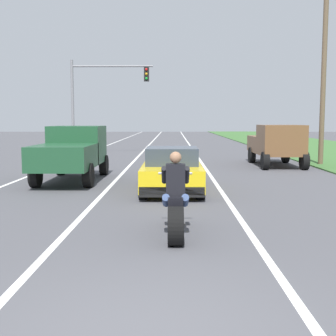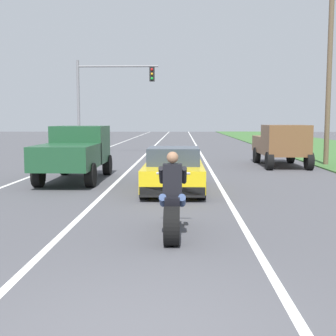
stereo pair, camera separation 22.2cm
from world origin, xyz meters
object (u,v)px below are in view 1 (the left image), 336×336
object	(u,v)px
sports_car_yellow	(172,171)
motorcycle_with_rider	(175,206)
traffic_light_mast_near	(98,91)
pickup_truck_right_shoulder_brown	(276,143)
pickup_truck_left_lane_dark_green	(72,150)

from	to	relation	value
sports_car_yellow	motorcycle_with_rider	bearing A→B (deg)	-89.23
motorcycle_with_rider	traffic_light_mast_near	distance (m)	21.27
motorcycle_with_rider	traffic_light_mast_near	bearing A→B (deg)	103.25
sports_car_yellow	pickup_truck_right_shoulder_brown	size ratio (longest dim) A/B	0.90
pickup_truck_left_lane_dark_green	pickup_truck_right_shoulder_brown	size ratio (longest dim) A/B	1.00
pickup_truck_left_lane_dark_green	traffic_light_mast_near	bearing A→B (deg)	95.07
motorcycle_with_rider	pickup_truck_right_shoulder_brown	distance (m)	14.10
sports_car_yellow	pickup_truck_left_lane_dark_green	world-z (taller)	pickup_truck_left_lane_dark_green
motorcycle_with_rider	pickup_truck_right_shoulder_brown	size ratio (longest dim) A/B	0.46
sports_car_yellow	traffic_light_mast_near	xyz separation A→B (m)	(-4.74, 14.90, 3.41)
pickup_truck_right_shoulder_brown	traffic_light_mast_near	xyz separation A→B (m)	(-9.74, 7.23, 2.93)
motorcycle_with_rider	sports_car_yellow	world-z (taller)	motorcycle_with_rider
pickup_truck_right_shoulder_brown	traffic_light_mast_near	size ratio (longest dim) A/B	0.80
traffic_light_mast_near	motorcycle_with_rider	bearing A→B (deg)	-76.75
pickup_truck_right_shoulder_brown	traffic_light_mast_near	distance (m)	12.48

